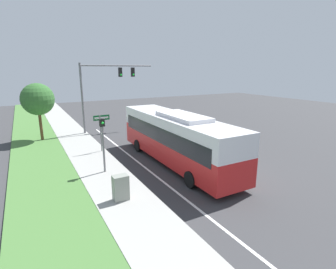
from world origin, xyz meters
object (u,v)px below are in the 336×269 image
(bus, at_px, (176,136))
(utility_cabinet, at_px, (121,188))
(pedestrian_signal, at_px, (103,137))
(signal_gantry, at_px, (105,83))
(street_sign, at_px, (101,127))

(bus, bearing_deg, utility_cabinet, -146.38)
(bus, xyz_separation_m, pedestrian_signal, (-4.63, 0.53, 0.40))
(bus, height_order, utility_cabinet, bus)
(signal_gantry, xyz_separation_m, utility_cabinet, (-3.54, -14.39, -4.08))
(bus, relative_size, signal_gantry, 1.60)
(pedestrian_signal, bearing_deg, bus, -6.54)
(bus, xyz_separation_m, signal_gantry, (-1.39, 11.11, 2.95))
(pedestrian_signal, distance_m, street_sign, 4.26)
(utility_cabinet, bearing_deg, signal_gantry, 76.17)
(bus, xyz_separation_m, street_sign, (-3.64, 4.66, 0.12))
(signal_gantry, bearing_deg, street_sign, -109.24)
(bus, relative_size, street_sign, 4.00)
(bus, height_order, pedestrian_signal, bus)
(bus, relative_size, utility_cabinet, 9.49)
(signal_gantry, xyz_separation_m, street_sign, (-2.25, -6.44, -2.83))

